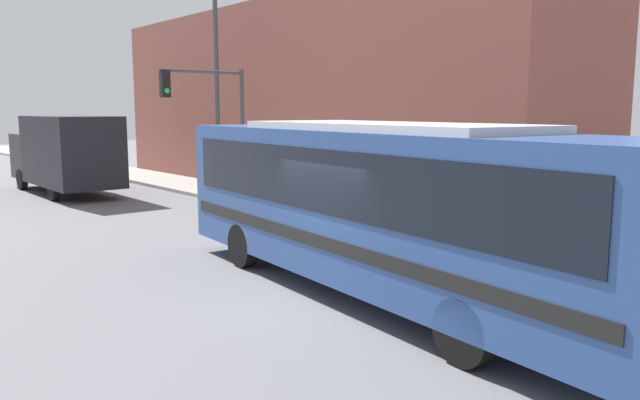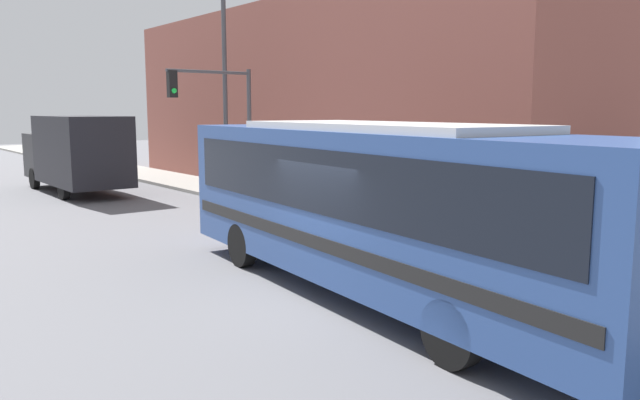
% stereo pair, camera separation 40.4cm
% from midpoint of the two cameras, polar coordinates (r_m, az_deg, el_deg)
% --- Properties ---
extents(ground_plane, '(120.00, 120.00, 0.00)m').
position_cam_midpoint_polar(ground_plane, '(11.37, 0.92, -9.18)').
color(ground_plane, slate).
extents(sidewalk, '(2.78, 70.00, 0.14)m').
position_cam_midpoint_polar(sidewalk, '(31.25, -14.92, 1.83)').
color(sidewalk, gray).
rests_on(sidewalk, ground_plane).
extents(building_facade, '(6.00, 24.69, 7.82)m').
position_cam_midpoint_polar(building_facade, '(27.69, -0.87, 9.28)').
color(building_facade, brown).
rests_on(building_facade, ground_plane).
extents(city_bus, '(3.54, 11.19, 3.18)m').
position_cam_midpoint_polar(city_bus, '(11.24, 4.80, 0.16)').
color(city_bus, '#2D4C8C').
rests_on(city_bus, ground_plane).
extents(delivery_truck, '(2.43, 7.39, 3.16)m').
position_cam_midpoint_polar(delivery_truck, '(27.48, -22.68, 4.07)').
color(delivery_truck, black).
rests_on(delivery_truck, ground_plane).
extents(fire_hydrant, '(0.22, 0.30, 0.73)m').
position_cam_midpoint_polar(fire_hydrant, '(16.75, 7.71, -1.80)').
color(fire_hydrant, gold).
rests_on(fire_hydrant, sidewalk).
extents(traffic_light_pole, '(3.28, 0.35, 4.73)m').
position_cam_midpoint_polar(traffic_light_pole, '(22.58, -10.24, 8.14)').
color(traffic_light_pole, '#47474C').
rests_on(traffic_light_pole, sidewalk).
extents(parking_meter, '(0.14, 0.14, 1.39)m').
position_cam_midpoint_polar(parking_meter, '(20.08, -2.07, 1.58)').
color(parking_meter, '#47474C').
rests_on(parking_meter, sidewalk).
extents(street_lamp, '(2.60, 0.28, 8.02)m').
position_cam_midpoint_polar(street_lamp, '(24.78, -10.55, 11.44)').
color(street_lamp, '#47474C').
rests_on(street_lamp, sidewalk).
extents(pedestrian_near_corner, '(0.34, 0.34, 1.60)m').
position_cam_midpoint_polar(pedestrian_near_corner, '(27.60, -10.09, 3.01)').
color(pedestrian_near_corner, '#23283D').
rests_on(pedestrian_near_corner, sidewalk).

